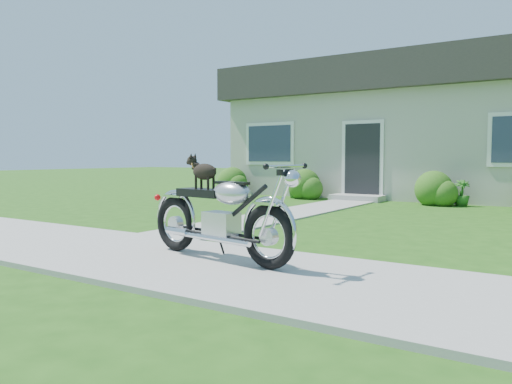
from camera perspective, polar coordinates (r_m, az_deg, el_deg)
ground at (r=5.60m, az=-6.92°, el=-8.23°), size 80.00×80.00×0.00m
sidewalk at (r=5.59m, az=-6.92°, el=-8.03°), size 24.00×2.20×0.04m
walkway at (r=10.54m, az=4.27°, el=-2.37°), size 1.20×8.00×0.03m
house at (r=16.60m, az=20.75°, el=7.11°), size 12.60×7.03×4.50m
shrub_row at (r=13.14m, az=18.39°, el=0.42°), size 11.35×1.06×1.06m
potted_plant_left at (r=14.48m, az=4.70°, el=0.81°), size 0.84×0.79×0.76m
potted_plant_right at (r=12.99m, az=22.46°, el=-0.11°), size 0.46×0.46×0.64m
motorcycle_with_dog at (r=5.55m, az=-4.08°, el=-2.56°), size 2.21×0.69×1.16m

